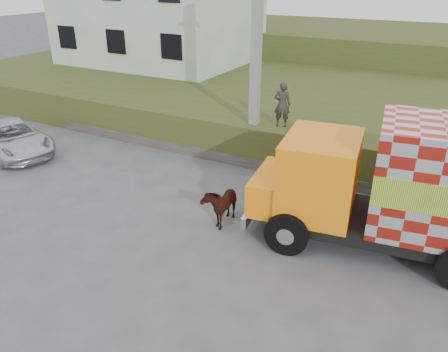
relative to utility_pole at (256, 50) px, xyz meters
The scene contains 10 objects.
ground 6.23m from the utility_pole, 77.74° to the right, with size 120.00×120.00×0.00m, color #474749.
embankment 6.42m from the utility_pole, 79.51° to the left, with size 40.00×12.00×1.50m, color #2D4B19.
embankment_far 17.62m from the utility_pole, 86.71° to the left, with size 40.00×12.00×3.00m, color #2D4B19.
retaining_strip 4.02m from the utility_pole, 158.20° to the right, with size 16.00×0.50×0.40m, color #595651.
building 13.07m from the utility_pole, 139.97° to the left, with size 10.00×8.00×6.00m, color silver.
utility_pole is the anchor object (origin of this frame).
cargo_truck 7.27m from the utility_pole, 28.20° to the right, with size 7.89×3.50×3.41m.
cow 5.60m from the utility_pole, 76.83° to the right, with size 0.63×1.39×1.17m, color #38150E.
suv 9.96m from the utility_pole, 157.54° to the right, with size 2.02×4.39×1.22m, color #A1A7AA.
pedestrian 2.04m from the utility_pole, 11.80° to the left, with size 0.57×0.37×1.56m, color #2E2C29.
Camera 1 is at (5.16, -9.02, 6.46)m, focal length 35.00 mm.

